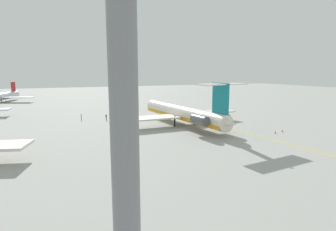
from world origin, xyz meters
The scene contains 9 objects.
ground centered at (0.00, 0.00, 0.00)m, with size 368.43×368.43×0.00m, color #9E9E99.
main_jetliner centered at (-3.44, 9.07, 3.12)m, with size 39.24×34.70×11.43m.
airliner_far_right centered at (75.72, 61.40, 2.54)m, with size 28.00×28.13×8.63m.
ground_crew_near_nose centered at (12.44, 26.16, 1.08)m, with size 0.27×0.39×1.71m.
ground_crew_near_tail centered at (15.32, 32.72, 1.10)m, with size 0.44×0.28×1.73m.
safety_cone_nose centered at (-19.25, -8.30, 0.28)m, with size 0.40×0.40×0.55m, color #EA590F.
safety_cone_wingtip centered at (20.85, -6.33, 0.28)m, with size 0.40×0.40×0.55m, color #EA590F.
safety_cone_tail centered at (-19.80, -5.66, 0.28)m, with size 0.40×0.40×0.55m, color #EA590F.
taxiway_centreline centered at (-2.34, 1.52, 0.00)m, with size 86.62×0.36×0.01m, color gold.
Camera 1 is at (-66.17, 40.28, 13.87)m, focal length 29.51 mm.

